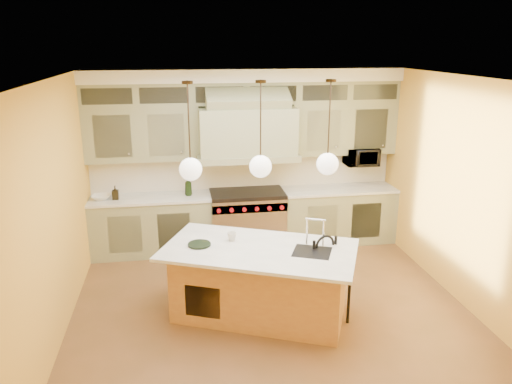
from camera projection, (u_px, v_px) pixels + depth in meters
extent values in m
plane|color=brown|center=(272.00, 312.00, 6.35)|extent=(5.00, 5.00, 0.00)
plane|color=white|center=(274.00, 79.00, 5.51)|extent=(5.00, 5.00, 0.00)
plane|color=gold|center=(244.00, 157.00, 8.30)|extent=(5.00, 0.00, 5.00)
plane|color=gold|center=(339.00, 311.00, 3.57)|extent=(5.00, 0.00, 5.00)
plane|color=gold|center=(53.00, 215.00, 5.55)|extent=(0.00, 5.00, 5.00)
plane|color=gold|center=(466.00, 194.00, 6.32)|extent=(0.00, 5.00, 5.00)
cube|color=gray|center=(152.00, 226.00, 8.04)|extent=(1.90, 0.65, 0.90)
cube|color=gray|center=(337.00, 215.00, 8.52)|extent=(1.90, 0.65, 0.90)
cube|color=white|center=(150.00, 198.00, 7.91)|extent=(1.90, 0.68, 0.04)
cube|color=white|center=(338.00, 189.00, 8.38)|extent=(1.90, 0.68, 0.04)
cube|color=beige|center=(244.00, 171.00, 8.34)|extent=(5.00, 0.04, 0.56)
cube|color=gray|center=(142.00, 134.00, 7.75)|extent=(1.75, 0.35, 0.85)
cube|color=gray|center=(343.00, 128.00, 8.24)|extent=(1.75, 0.35, 0.85)
cube|color=gray|center=(247.00, 131.00, 7.82)|extent=(1.50, 0.70, 0.75)
cube|color=gray|center=(247.00, 156.00, 7.94)|extent=(1.60, 0.76, 0.10)
cube|color=#333833|center=(245.00, 93.00, 7.82)|extent=(5.00, 0.35, 0.35)
cube|color=white|center=(245.00, 75.00, 7.72)|extent=(5.00, 0.47, 0.20)
cube|color=silver|center=(247.00, 221.00, 8.26)|extent=(1.20, 0.70, 0.90)
cube|color=black|center=(247.00, 193.00, 8.12)|extent=(1.20, 0.70, 0.06)
cube|color=silver|center=(250.00, 208.00, 7.86)|extent=(1.20, 0.06, 0.14)
cube|color=#AC6E3D|center=(260.00, 283.00, 6.17)|extent=(2.25, 1.71, 0.88)
cube|color=white|center=(259.00, 250.00, 5.99)|extent=(2.58, 2.03, 0.04)
cube|color=black|center=(312.00, 254.00, 5.89)|extent=(0.56, 0.53, 0.05)
cylinder|color=black|center=(327.00, 306.00, 5.88)|extent=(0.04, 0.04, 0.61)
cylinder|color=black|center=(349.00, 300.00, 6.02)|extent=(0.04, 0.04, 0.61)
cylinder|color=black|center=(312.00, 295.00, 6.15)|extent=(0.04, 0.04, 0.61)
cylinder|color=black|center=(333.00, 289.00, 6.28)|extent=(0.04, 0.04, 0.61)
cube|color=black|center=(331.00, 273.00, 5.99)|extent=(0.47, 0.47, 0.05)
torus|color=black|center=(325.00, 246.00, 6.04)|extent=(0.27, 0.11, 0.27)
imported|color=black|center=(361.00, 157.00, 8.36)|extent=(0.54, 0.37, 0.30)
imported|color=black|center=(188.00, 186.00, 7.93)|extent=(0.12, 0.12, 0.30)
imported|color=black|center=(115.00, 193.00, 7.75)|extent=(0.10, 0.10, 0.22)
imported|color=white|center=(101.00, 197.00, 7.76)|extent=(0.30, 0.30, 0.07)
imported|color=silver|center=(232.00, 237.00, 6.20)|extent=(0.12, 0.12, 0.11)
cylinder|color=#2D2319|center=(187.00, 82.00, 5.34)|extent=(0.12, 0.12, 0.03)
cylinder|color=#2D2319|center=(189.00, 124.00, 5.47)|extent=(0.02, 0.02, 0.93)
sphere|color=white|center=(191.00, 169.00, 5.62)|extent=(0.26, 0.26, 0.26)
cylinder|color=#2D2319|center=(261.00, 81.00, 5.46)|extent=(0.12, 0.12, 0.03)
cylinder|color=#2D2319|center=(261.00, 122.00, 5.59)|extent=(0.02, 0.02, 0.93)
sphere|color=white|center=(260.00, 166.00, 5.74)|extent=(0.26, 0.26, 0.26)
cylinder|color=#2D2319|center=(331.00, 81.00, 5.58)|extent=(0.12, 0.12, 0.03)
cylinder|color=#2D2319|center=(329.00, 120.00, 5.71)|extent=(0.02, 0.02, 0.93)
sphere|color=white|center=(327.00, 164.00, 5.86)|extent=(0.26, 0.26, 0.26)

